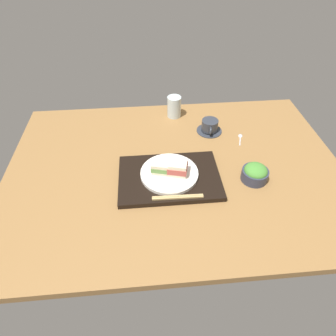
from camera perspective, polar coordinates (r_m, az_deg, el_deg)
ground_plane at (r=122.79cm, az=1.42°, el=-0.32°), size 140.00×100.00×3.00cm
serving_tray at (r=115.64cm, az=0.27°, el=-1.90°), size 39.94×27.18×2.09cm
sandwich_plate at (r=114.91cm, az=0.27°, el=-1.04°), size 22.85×22.85×1.40cm
sandwich_near at (r=113.34cm, az=-1.31°, el=0.26°), size 8.55×7.65×4.58cm
sandwich_far at (r=112.15cm, az=1.87°, el=0.02°), size 8.71×7.87×5.51cm
salad_bowl at (r=119.18cm, az=16.69°, el=-0.96°), size 10.43×10.43×7.15cm
chopsticks_pair at (r=106.75cm, az=1.92°, el=-5.72°), size 18.85×1.86×0.70cm
coffee_cup at (r=141.48cm, az=8.16°, el=8.06°), size 12.08×12.42×6.08cm
drinking_glass at (r=150.24cm, az=1.21°, el=11.91°), size 6.93×6.93×10.71cm
teaspoon at (r=141.67cm, az=13.98°, el=5.97°), size 3.99×9.07×0.80cm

